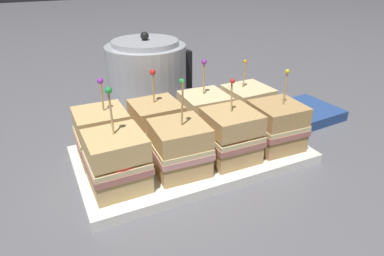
{
  "coord_description": "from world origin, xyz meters",
  "views": [
    {
      "loc": [
        -0.25,
        -0.52,
        0.35
      ],
      "look_at": [
        0.0,
        0.0,
        0.07
      ],
      "focal_mm": 32.0,
      "sensor_mm": 36.0,
      "label": 1
    }
  ],
  "objects_px": {
    "sandwich_front_center_right": "(231,136)",
    "kettle_steel": "(147,76)",
    "sandwich_back_far_left": "(102,135)",
    "sandwich_front_far_left": "(117,161)",
    "sandwich_back_far_right": "(247,107)",
    "sandwich_back_center_right": "(204,115)",
    "napkin_stack": "(306,112)",
    "sandwich_front_center_left": "(180,148)",
    "sandwich_front_far_right": "(276,126)",
    "sandwich_back_center_left": "(156,124)",
    "serving_platter": "(192,154)"
  },
  "relations": [
    {
      "from": "sandwich_front_center_right",
      "to": "kettle_steel",
      "type": "distance_m",
      "value": 0.33
    },
    {
      "from": "sandwich_back_far_left",
      "to": "kettle_steel",
      "type": "height_order",
      "value": "kettle_steel"
    },
    {
      "from": "sandwich_front_far_left",
      "to": "sandwich_front_center_right",
      "type": "xyz_separation_m",
      "value": [
        0.21,
        -0.0,
        -0.0
      ]
    },
    {
      "from": "sandwich_front_far_left",
      "to": "sandwich_back_far_right",
      "type": "height_order",
      "value": "sandwich_front_far_left"
    },
    {
      "from": "sandwich_front_center_right",
      "to": "sandwich_back_far_right",
      "type": "distance_m",
      "value": 0.15
    },
    {
      "from": "sandwich_back_center_right",
      "to": "napkin_stack",
      "type": "distance_m",
      "value": 0.29
    },
    {
      "from": "sandwich_front_center_left",
      "to": "sandwich_front_far_right",
      "type": "bearing_deg",
      "value": -0.67
    },
    {
      "from": "sandwich_front_far_left",
      "to": "sandwich_back_center_right",
      "type": "distance_m",
      "value": 0.23
    },
    {
      "from": "sandwich_front_far_right",
      "to": "sandwich_back_center_left",
      "type": "xyz_separation_m",
      "value": [
        -0.21,
        0.11,
        0.0
      ]
    },
    {
      "from": "sandwich_front_center_right",
      "to": "sandwich_front_center_left",
      "type": "bearing_deg",
      "value": 178.5
    },
    {
      "from": "sandwich_front_far_right",
      "to": "sandwich_back_far_right",
      "type": "distance_m",
      "value": 0.1
    },
    {
      "from": "sandwich_back_center_left",
      "to": "napkin_stack",
      "type": "distance_m",
      "value": 0.4
    },
    {
      "from": "kettle_steel",
      "to": "sandwich_back_center_right",
      "type": "bearing_deg",
      "value": -78.25
    },
    {
      "from": "sandwich_front_center_left",
      "to": "kettle_steel",
      "type": "distance_m",
      "value": 0.33
    },
    {
      "from": "serving_platter",
      "to": "sandwich_front_far_right",
      "type": "relative_size",
      "value": 2.77
    },
    {
      "from": "sandwich_front_far_right",
      "to": "sandwich_back_far_left",
      "type": "relative_size",
      "value": 1.02
    },
    {
      "from": "serving_platter",
      "to": "sandwich_back_far_right",
      "type": "distance_m",
      "value": 0.17
    },
    {
      "from": "sandwich_front_center_right",
      "to": "sandwich_front_far_right",
      "type": "bearing_deg",
      "value": 0.13
    },
    {
      "from": "sandwich_back_far_right",
      "to": "kettle_steel",
      "type": "height_order",
      "value": "kettle_steel"
    },
    {
      "from": "sandwich_front_far_left",
      "to": "sandwich_front_far_right",
      "type": "relative_size",
      "value": 1.07
    },
    {
      "from": "kettle_steel",
      "to": "napkin_stack",
      "type": "distance_m",
      "value": 0.41
    },
    {
      "from": "sandwich_front_center_right",
      "to": "sandwich_front_far_left",
      "type": "bearing_deg",
      "value": 179.19
    },
    {
      "from": "serving_platter",
      "to": "sandwich_back_far_left",
      "type": "relative_size",
      "value": 2.83
    },
    {
      "from": "sandwich_front_far_left",
      "to": "sandwich_front_center_right",
      "type": "bearing_deg",
      "value": -0.81
    },
    {
      "from": "sandwich_front_far_right",
      "to": "sandwich_back_center_left",
      "type": "distance_m",
      "value": 0.23
    },
    {
      "from": "serving_platter",
      "to": "kettle_steel",
      "type": "relative_size",
      "value": 1.99
    },
    {
      "from": "napkin_stack",
      "to": "sandwich_front_far_left",
      "type": "bearing_deg",
      "value": -167.62
    },
    {
      "from": "sandwich_front_center_left",
      "to": "sandwich_front_center_right",
      "type": "relative_size",
      "value": 1.11
    },
    {
      "from": "sandwich_front_far_right",
      "to": "sandwich_back_center_right",
      "type": "distance_m",
      "value": 0.15
    },
    {
      "from": "sandwich_front_center_left",
      "to": "sandwich_back_center_right",
      "type": "distance_m",
      "value": 0.14
    },
    {
      "from": "serving_platter",
      "to": "sandwich_back_far_left",
      "type": "xyz_separation_m",
      "value": [
        -0.16,
        0.05,
        0.06
      ]
    },
    {
      "from": "sandwich_back_far_left",
      "to": "napkin_stack",
      "type": "height_order",
      "value": "sandwich_back_far_left"
    },
    {
      "from": "sandwich_front_far_right",
      "to": "sandwich_back_center_right",
      "type": "xyz_separation_m",
      "value": [
        -0.1,
        0.11,
        0.0
      ]
    },
    {
      "from": "sandwich_front_center_left",
      "to": "serving_platter",
      "type": "bearing_deg",
      "value": 46.91
    },
    {
      "from": "serving_platter",
      "to": "sandwich_front_far_right",
      "type": "bearing_deg",
      "value": -19.1
    },
    {
      "from": "serving_platter",
      "to": "sandwich_front_center_left",
      "type": "height_order",
      "value": "sandwich_front_center_left"
    },
    {
      "from": "sandwich_back_far_left",
      "to": "sandwich_back_center_right",
      "type": "xyz_separation_m",
      "value": [
        0.21,
        0.0,
        -0.0
      ]
    },
    {
      "from": "serving_platter",
      "to": "sandwich_back_center_right",
      "type": "bearing_deg",
      "value": 44.11
    },
    {
      "from": "sandwich_back_far_right",
      "to": "napkin_stack",
      "type": "bearing_deg",
      "value": 2.89
    },
    {
      "from": "serving_platter",
      "to": "sandwich_front_center_right",
      "type": "height_order",
      "value": "sandwich_front_center_right"
    },
    {
      "from": "sandwich_back_far_right",
      "to": "sandwich_front_far_right",
      "type": "bearing_deg",
      "value": -90.42
    },
    {
      "from": "sandwich_back_far_right",
      "to": "napkin_stack",
      "type": "relative_size",
      "value": 1.01
    },
    {
      "from": "sandwich_front_far_left",
      "to": "sandwich_front_center_right",
      "type": "relative_size",
      "value": 1.1
    },
    {
      "from": "sandwich_front_far_right",
      "to": "napkin_stack",
      "type": "height_order",
      "value": "sandwich_front_far_right"
    },
    {
      "from": "serving_platter",
      "to": "sandwich_front_center_right",
      "type": "distance_m",
      "value": 0.09
    },
    {
      "from": "napkin_stack",
      "to": "sandwich_front_far_right",
      "type": "bearing_deg",
      "value": -148.91
    },
    {
      "from": "serving_platter",
      "to": "sandwich_back_far_right",
      "type": "bearing_deg",
      "value": 17.34
    },
    {
      "from": "sandwich_back_center_left",
      "to": "kettle_steel",
      "type": "xyz_separation_m",
      "value": [
        0.06,
        0.22,
        0.02
      ]
    },
    {
      "from": "serving_platter",
      "to": "sandwich_back_far_left",
      "type": "distance_m",
      "value": 0.17
    },
    {
      "from": "sandwich_front_far_right",
      "to": "kettle_steel",
      "type": "height_order",
      "value": "kettle_steel"
    }
  ]
}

